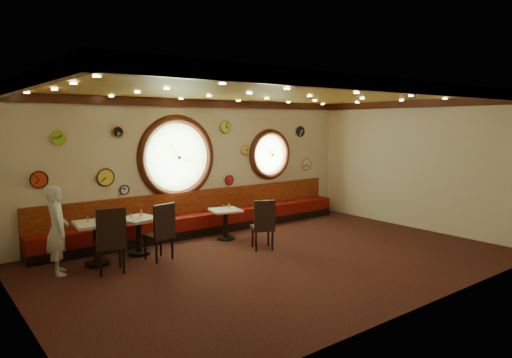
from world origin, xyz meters
name	(u,v)px	position (x,y,z in m)	size (l,w,h in m)	color
floor	(279,260)	(0.00, 0.00, 0.00)	(9.00, 6.00, 0.00)	black
ceiling	(280,93)	(0.00, 0.00, 3.20)	(9.00, 6.00, 0.02)	gold
wall_back	(199,166)	(0.00, 3.00, 1.60)	(9.00, 0.02, 3.20)	beige
wall_front	(420,198)	(0.00, -3.00, 1.60)	(9.00, 0.02, 3.20)	beige
wall_left	(17,203)	(-4.50, 0.00, 1.60)	(0.02, 6.00, 3.20)	beige
wall_right	(416,165)	(4.50, 0.00, 1.60)	(0.02, 6.00, 3.20)	beige
molding_back	(199,103)	(0.00, 2.95, 3.11)	(9.00, 0.10, 0.18)	#37130A
molding_front	(422,88)	(0.00, -2.95, 3.11)	(9.00, 0.10, 0.18)	#37130A
molding_left	(14,86)	(-4.45, 0.00, 3.11)	(0.10, 6.00, 0.18)	#37130A
molding_right	(418,104)	(4.45, 0.00, 3.11)	(0.10, 6.00, 0.18)	#37130A
banquette_base	(206,229)	(0.00, 2.72, 0.10)	(8.00, 0.55, 0.20)	black
banquette_seat	(206,219)	(0.00, 2.72, 0.35)	(8.00, 0.55, 0.30)	#5C0B07
banquette_back	(201,201)	(0.00, 2.94, 0.75)	(8.00, 0.10, 0.55)	#61070B
porthole_left_glass	(177,157)	(-0.60, 3.00, 1.85)	(1.66, 1.66, 0.02)	#91C475
porthole_left_frame	(177,157)	(-0.60, 2.98, 1.85)	(1.98, 1.98, 0.18)	#37130A
porthole_left_ring	(178,157)	(-0.60, 2.95, 1.85)	(1.61, 1.61, 0.03)	gold
porthole_right_glass	(269,154)	(2.20, 3.00, 1.80)	(1.10, 1.10, 0.02)	#91C475
porthole_right_frame	(270,154)	(2.20, 2.98, 1.80)	(1.38, 1.38, 0.18)	#37130A
porthole_right_ring	(271,154)	(2.20, 2.95, 1.80)	(1.09, 1.09, 0.03)	gold
wall_clock_0	(39,180)	(-3.60, 2.96, 1.55)	(0.32, 0.32, 0.03)	red
wall_clock_1	(300,132)	(3.30, 2.96, 2.40)	(0.28, 0.28, 0.03)	black
wall_clock_2	(306,165)	(3.55, 2.96, 1.45)	(0.34, 0.34, 0.03)	silver
wall_clock_3	(245,150)	(1.35, 2.96, 1.95)	(0.22, 0.22, 0.03)	gold
wall_clock_4	(229,180)	(0.85, 2.96, 1.20)	(0.24, 0.24, 0.03)	red
wall_clock_5	(124,190)	(-1.90, 2.96, 1.20)	(0.20, 0.20, 0.03)	white
wall_clock_6	(118,132)	(-2.00, 2.96, 2.45)	(0.24, 0.24, 0.03)	black
wall_clock_7	(106,177)	(-2.30, 2.96, 1.50)	(0.36, 0.36, 0.03)	yellow
wall_clock_8	(58,138)	(-3.20, 2.96, 2.35)	(0.26, 0.26, 0.03)	#80CC28
wall_clock_9	(225,127)	(0.75, 2.96, 2.55)	(0.30, 0.30, 0.03)	#A5D643
table_a	(97,238)	(-2.91, 1.82, 0.52)	(0.82, 0.82, 0.82)	black
table_b	(139,231)	(-2.01, 2.01, 0.48)	(0.85, 0.85, 0.76)	black
table_c	(226,220)	(0.05, 1.94, 0.44)	(0.76, 0.76, 0.70)	black
chair_a	(111,236)	(-2.88, 1.15, 0.68)	(0.59, 0.59, 0.73)	black
chair_b	(161,228)	(-1.82, 1.36, 0.64)	(0.54, 0.54, 0.69)	black
chair_c	(263,221)	(0.19, 0.73, 0.61)	(0.59, 0.59, 0.66)	black
condiment_a_salt	(88,219)	(-3.02, 1.93, 0.87)	(0.04, 0.04, 0.10)	#B9B9BD
condiment_b_salt	(131,215)	(-2.13, 2.08, 0.80)	(0.03, 0.03, 0.09)	silver
condiment_c_salt	(223,207)	(0.00, 1.94, 0.75)	(0.04, 0.04, 0.11)	silver
condiment_a_pepper	(95,220)	(-2.93, 1.77, 0.87)	(0.04, 0.04, 0.10)	silver
condiment_b_pepper	(139,215)	(-2.00, 1.96, 0.81)	(0.04, 0.04, 0.10)	silver
condiment_c_pepper	(228,207)	(0.10, 1.91, 0.75)	(0.04, 0.04, 0.11)	silver
condiment_a_bottle	(101,217)	(-2.80, 1.87, 0.89)	(0.05, 0.05, 0.15)	gold
condiment_b_bottle	(142,213)	(-1.88, 2.12, 0.83)	(0.04, 0.04, 0.14)	yellow
condiment_c_bottle	(229,205)	(0.19, 2.00, 0.77)	(0.04, 0.04, 0.14)	gold
waiter	(57,230)	(-3.61, 1.72, 0.79)	(0.58, 0.38, 1.58)	silver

